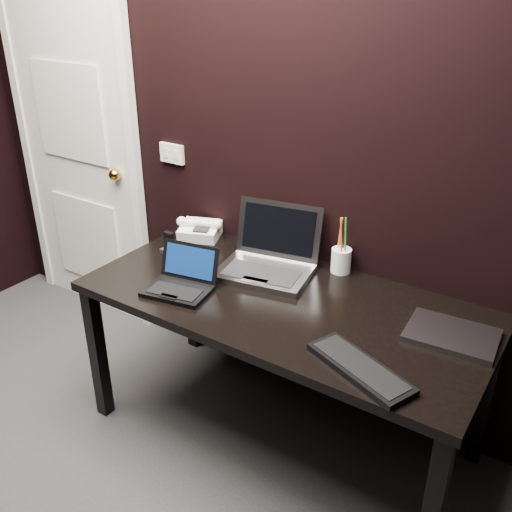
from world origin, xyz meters
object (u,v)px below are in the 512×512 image
Objects in this scene: pen_cup at (341,259)px; silver_laptop at (268,260)px; door at (77,147)px; mobile_phone at (169,245)px; closed_laptop at (452,335)px; desk_phone at (200,230)px; netbook at (181,282)px; desk at (283,314)px; ext_keyboard at (360,368)px.

silver_laptop is at bearing -147.35° from pen_cup.
door reaches higher than mobile_phone.
desk_phone is (-1.34, 0.19, 0.03)m from closed_laptop.
desk is at bearing 23.77° from netbook.
ext_keyboard is 4.04× the size of mobile_phone.
netbook is 1.24× the size of desk_phone.
closed_laptop is 3.24× the size of mobile_phone.
door is at bearing 156.10° from netbook.
desk is 0.55m from ext_keyboard.
pen_cup is at bearing -0.83° from door.
netbook is 0.54m from desk_phone.
netbook is at bearing -121.80° from silver_laptop.
mobile_phone is (-0.29, 0.24, 0.00)m from netbook.
desk is 3.65× the size of silver_laptop.
door is 5.02× the size of ext_keyboard.
pen_cup is (0.09, 0.35, 0.14)m from desk.
door reaches higher than closed_laptop.
silver_laptop is (1.46, -0.20, -0.25)m from door.
mobile_phone is (-1.36, -0.04, 0.03)m from closed_laptop.
door reaches higher than ext_keyboard.
desk is 5.49× the size of netbook.
desk_phone is at bearing 172.02° from closed_laptop.
ext_keyboard is at bearing -26.16° from desk_phone.
door is 1.73m from desk.
door is 1.26× the size of desk.
netbook is 0.38m from mobile_phone.
ext_keyboard is at bearing -16.22° from mobile_phone.
desk is at bearing -23.37° from desk_phone.
silver_laptop is 0.50m from desk_phone.
pen_cup reaches higher than closed_laptop.
desk_phone is (-1.14, 0.56, 0.03)m from ext_keyboard.
desk_phone reaches higher than ext_keyboard.
netbook reaches higher than closed_laptop.
pen_cup is at bearing 156.88° from closed_laptop.
pen_cup is (1.74, -0.03, -0.24)m from door.
door reaches higher than desk_phone.
door is 2.35m from closed_laptop.
netbook is 0.88m from ext_keyboard.
closed_laptop is 1.36m from mobile_phone.
pen_cup reaches higher than mobile_phone.
closed_laptop is (2.32, -0.27, -0.29)m from door.
desk is at bearing -43.04° from silver_laptop.
silver_laptop is at bearing 11.92° from mobile_phone.
door reaches higher than netbook.
ext_keyboard is at bearing -34.11° from silver_laptop.
pen_cup is (0.77, 0.06, 0.02)m from desk_phone.
closed_laptop is at bearing -23.12° from pen_cup.
closed_laptop is at bearing 14.68° from netbook.
ext_keyboard is at bearing -6.11° from netbook.
mobile_phone is at bearing -93.48° from desk_phone.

